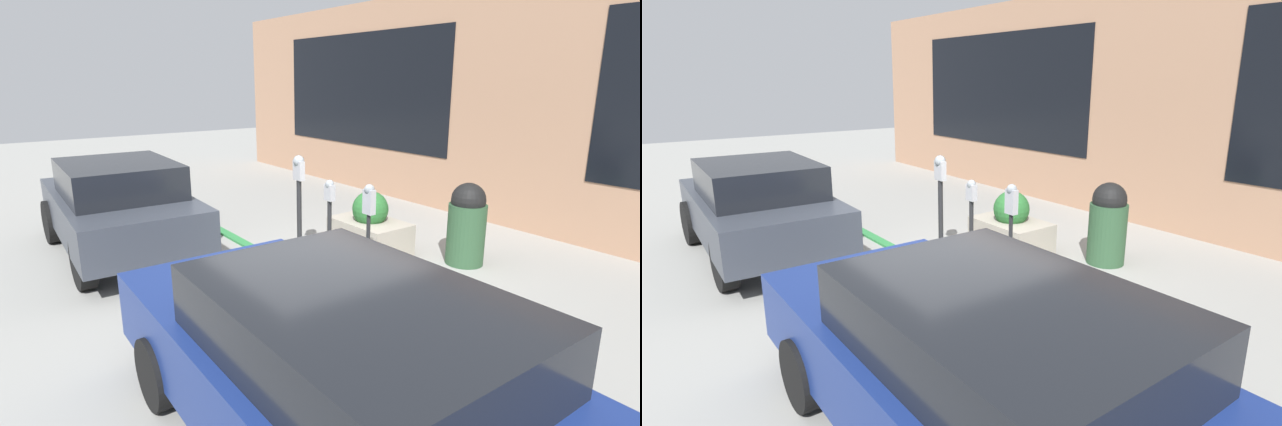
# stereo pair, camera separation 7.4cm
# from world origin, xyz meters

# --- Properties ---
(ground_plane) EXTENTS (40.00, 40.00, 0.00)m
(ground_plane) POSITION_xyz_m (0.00, 0.00, 0.00)
(ground_plane) COLOR #999993
(curb_strip) EXTENTS (19.00, 0.16, 0.04)m
(curb_strip) POSITION_xyz_m (0.00, 0.08, 0.02)
(curb_strip) COLOR #338C47
(curb_strip) RESTS_ON ground_plane
(building_facade) EXTENTS (19.00, 0.17, 4.43)m
(building_facade) POSITION_xyz_m (0.00, -4.47, 2.23)
(building_facade) COLOR tan
(building_facade) RESTS_ON ground_plane
(parking_meter_nearest) EXTENTS (0.16, 0.13, 1.45)m
(parking_meter_nearest) POSITION_xyz_m (-0.76, -0.31, 1.06)
(parking_meter_nearest) COLOR #232326
(parking_meter_nearest) RESTS_ON ground_plane
(parking_meter_second) EXTENTS (0.15, 0.13, 1.37)m
(parking_meter_second) POSITION_xyz_m (0.06, -0.31, 0.93)
(parking_meter_second) COLOR #232326
(parking_meter_second) RESTS_ON ground_plane
(parking_meter_middle) EXTENTS (0.20, 0.17, 1.62)m
(parking_meter_middle) POSITION_xyz_m (0.82, -0.31, 1.11)
(parking_meter_middle) COLOR #232326
(parking_meter_middle) RESTS_ON ground_plane
(planter_box) EXTENTS (1.23, 0.81, 1.00)m
(planter_box) POSITION_xyz_m (0.40, -1.39, 0.38)
(planter_box) COLOR #A39989
(planter_box) RESTS_ON ground_plane
(parked_car_front) EXTENTS (4.48, 1.88, 1.40)m
(parked_car_front) POSITION_xyz_m (-2.91, 1.84, 0.74)
(parked_car_front) COLOR navy
(parked_car_front) RESTS_ON ground_plane
(parked_car_middle) EXTENTS (3.95, 1.92, 1.49)m
(parked_car_middle) POSITION_xyz_m (2.71, 1.83, 0.79)
(parked_car_middle) COLOR #383D47
(parked_car_middle) RESTS_ON ground_plane
(trash_bin) EXTENTS (0.56, 0.56, 1.24)m
(trash_bin) POSITION_xyz_m (-0.83, -2.20, 0.62)
(trash_bin) COLOR #2D5133
(trash_bin) RESTS_ON ground_plane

